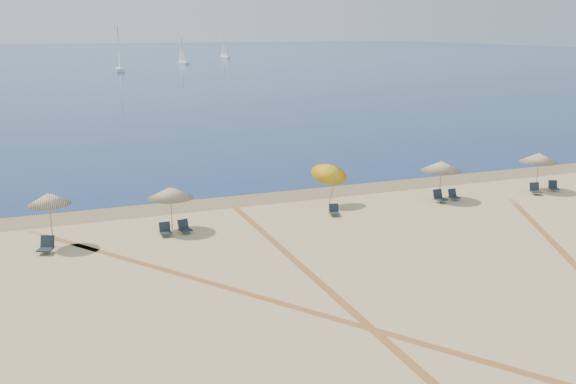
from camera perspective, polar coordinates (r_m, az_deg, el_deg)
name	(u,v)px	position (r m, az deg, el deg)	size (l,w,h in m)	color
ocean	(70,57)	(235.63, -18.85, 11.33)	(500.00, 500.00, 0.00)	#0C2151
wet_sand	(263,198)	(37.38, -2.23, -0.50)	(500.00, 500.00, 0.00)	olive
umbrella_1	(49,199)	(30.40, -20.54, -0.56)	(1.89, 1.89, 2.59)	gray
umbrella_2	(171,193)	(31.31, -10.43, -0.05)	(2.22, 2.22, 2.27)	gray
umbrella_3	(330,170)	(35.29, 3.76, 1.95)	(2.01, 2.06, 2.69)	gray
umbrella_4	(441,166)	(37.47, 13.50, 2.28)	(2.31, 2.31, 2.34)	gray
umbrella_5	(539,158)	(41.43, 21.47, 2.87)	(2.27, 2.27, 2.39)	gray
chair_2	(46,246)	(30.18, -20.74, -4.49)	(0.84, 0.90, 0.74)	black
chair_3	(165,230)	(31.07, -10.88, -3.34)	(0.53, 0.62, 0.64)	black
chair_4	(184,227)	(31.31, -9.22, -3.12)	(0.67, 0.74, 0.65)	black
chair_5	(334,211)	(33.83, 4.14, -1.67)	(0.64, 0.70, 0.61)	black
chair_6	(439,197)	(37.31, 13.34, -0.41)	(0.67, 0.77, 0.73)	black
chair_7	(453,195)	(38.05, 14.53, -0.27)	(0.53, 0.61, 0.62)	black
chair_8	(535,189)	(40.81, 21.17, 0.23)	(0.74, 0.80, 0.68)	black
chair_9	(553,186)	(42.11, 22.57, 0.47)	(0.71, 0.76, 0.62)	black
sailboat_0	(182,56)	(179.70, -9.43, 11.85)	(2.82, 4.89, 7.10)	white
sailboat_2	(224,52)	(212.41, -5.72, 12.31)	(2.87, 4.65, 6.79)	white
sailboat_3	(119,58)	(153.72, -14.81, 11.51)	(2.31, 6.90, 10.10)	white
tire_tracks	(406,301)	(23.94, 10.49, -9.52)	(50.17, 43.89, 0.00)	tan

